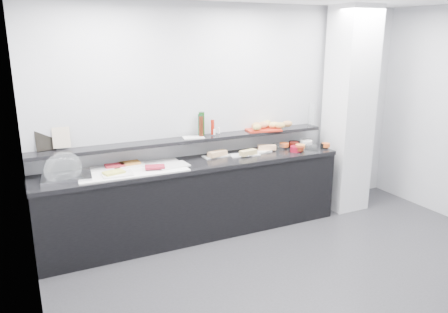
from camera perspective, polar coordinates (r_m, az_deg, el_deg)
name	(u,v)px	position (r m, az deg, el deg)	size (l,w,h in m)	color
ground	(334,289)	(4.43, 14.14, -16.49)	(5.00, 5.00, 0.00)	#2D2D30
back_wall	(237,115)	(5.52, 1.72, 5.41)	(5.00, 0.02, 2.70)	#B7B9BE
column	(349,111)	(6.09, 15.97, 5.76)	(0.50, 0.50, 2.70)	white
buffet_cabinet	(196,200)	(5.22, -3.69, -5.75)	(3.60, 0.60, 0.85)	black
counter_top	(195,164)	(5.08, -3.77, -1.01)	(3.62, 0.62, 0.05)	black
wall_shelf	(189,140)	(5.17, -4.56, 2.19)	(3.60, 0.25, 0.04)	black
cloche_base	(67,178)	(4.72, -19.85, -2.65)	(0.48, 0.32, 0.04)	#AAABB1
cloche_dome	(63,169)	(4.68, -20.26, -1.50)	(0.40, 0.26, 0.34)	white
linen_runner	(132,170)	(4.84, -11.95, -1.76)	(1.16, 0.55, 0.01)	white
platter_meat_a	(102,168)	(4.93, -15.67, -1.51)	(0.27, 0.18, 0.01)	silver
food_meat_a	(115,165)	(4.94, -14.08, -1.12)	(0.21, 0.13, 0.02)	maroon
platter_salmon	(132,166)	(4.96, -11.91, -1.17)	(0.28, 0.19, 0.01)	white
food_salmon	(130,163)	(4.99, -12.23, -0.84)	(0.22, 0.14, 0.02)	orange
platter_cheese	(118,174)	(4.68, -13.73, -2.27)	(0.31, 0.21, 0.01)	white
food_cheese	(114,172)	(4.69, -14.19, -2.02)	(0.21, 0.13, 0.02)	#CFCD50
platter_meat_b	(173,165)	(4.89, -6.72, -1.15)	(0.34, 0.23, 0.01)	white
food_meat_b	(155,167)	(4.80, -9.02, -1.33)	(0.21, 0.13, 0.02)	maroon
sandwich_plate_left	(216,156)	(5.30, -1.02, 0.08)	(0.33, 0.14, 0.01)	white
sandwich_food_left	(217,154)	(5.26, -0.87, 0.39)	(0.24, 0.09, 0.06)	tan
tongs_left	(213,157)	(5.22, -1.43, -0.03)	(0.01, 0.01, 0.16)	#BABDC1
sandwich_plate_mid	(245,155)	(5.36, 2.70, 0.24)	(0.37, 0.16, 0.01)	white
sandwich_food_mid	(248,153)	(5.31, 3.18, 0.52)	(0.22, 0.09, 0.06)	tan
tongs_mid	(246,156)	(5.25, 2.85, 0.05)	(0.01, 0.01, 0.16)	#BBBEC2
sandwich_plate_right	(257,152)	(5.50, 4.28, 0.62)	(0.37, 0.16, 0.01)	white
sandwich_food_right	(267,147)	(5.58, 5.61, 1.19)	(0.23, 0.09, 0.06)	#E3A677
tongs_right	(270,151)	(5.52, 6.05, 0.74)	(0.01, 0.01, 0.16)	#ACAEB2
bowl_glass_fruit	(278,147)	(5.67, 7.09, 1.26)	(0.16, 0.16, 0.07)	white
fill_glass_fruit	(284,145)	(5.73, 7.86, 1.52)	(0.12, 0.12, 0.05)	#F05B20
bowl_black_jam	(294,144)	(5.84, 9.15, 1.60)	(0.15, 0.15, 0.07)	black
fill_black_jam	(294,144)	(5.80, 9.12, 1.63)	(0.12, 0.12, 0.05)	#51100B
bowl_glass_cream	(306,142)	(5.98, 10.70, 1.84)	(0.17, 0.17, 0.07)	white
fill_glass_cream	(306,142)	(5.92, 10.63, 1.85)	(0.17, 0.17, 0.05)	white
bowl_red_jam	(296,149)	(5.59, 9.35, 0.97)	(0.14, 0.14, 0.07)	maroon
fill_red_jam	(299,149)	(5.57, 9.83, 1.03)	(0.11, 0.11, 0.05)	#611E0D
bowl_glass_salmon	(311,147)	(5.71, 11.31, 1.18)	(0.15, 0.15, 0.07)	silver
fill_glass_salmon	(300,146)	(5.68, 9.91, 1.31)	(0.12, 0.12, 0.05)	orange
bowl_black_fruit	(324,146)	(5.83, 12.98, 1.38)	(0.10, 0.10, 0.07)	black
fill_black_fruit	(326,145)	(5.82, 13.16, 1.46)	(0.10, 0.10, 0.05)	#D8561D
framed_print	(45,138)	(4.93, -22.36, 2.21)	(0.19, 0.02, 0.26)	black
print_art	(61,138)	(4.91, -20.48, 2.34)	(0.18, 0.00, 0.22)	tan
condiment_tray	(193,137)	(5.18, -4.02, 2.51)	(0.25, 0.15, 0.01)	white
bottle_green_a	(200,125)	(5.22, -3.10, 4.15)	(0.06, 0.06, 0.26)	#0F3A1B
bottle_brown	(201,126)	(5.19, -3.01, 3.97)	(0.05, 0.05, 0.24)	#3D180B
bottle_green_b	(202,124)	(5.24, -2.93, 4.31)	(0.07, 0.07, 0.28)	#10380F
bottle_hot	(213,127)	(5.27, -1.50, 3.84)	(0.04, 0.04, 0.18)	#A3190B
shaker_salt	(214,132)	(5.27, -1.29, 3.24)	(0.03, 0.03, 0.07)	white
shaker_pepper	(219,131)	(5.35, -0.68, 3.41)	(0.03, 0.03, 0.07)	white
bread_tray	(262,129)	(5.62, 5.04, 3.56)	(0.43, 0.30, 0.02)	#B32513
bread_roll_nw	(256,125)	(5.61, 4.26, 4.07)	(0.14, 0.09, 0.08)	#B07B43
bread_roll_n	(264,125)	(5.66, 5.20, 4.16)	(0.15, 0.10, 0.08)	tan
bread_roll_ne	(267,123)	(5.74, 5.66, 4.31)	(0.14, 0.09, 0.08)	#B29544
bread_roll_sw	(257,127)	(5.48, 4.32, 3.81)	(0.14, 0.09, 0.08)	#B09243
bread_roll_s	(280,125)	(5.63, 7.35, 4.05)	(0.13, 0.09, 0.08)	#B18E43
bread_roll_se	(287,124)	(5.75, 8.26, 4.25)	(0.15, 0.09, 0.08)	#B37A44
bread_roll_midw	(262,125)	(5.61, 5.01, 4.06)	(0.14, 0.09, 0.08)	#AF6D43
bread_roll_mide	(274,125)	(5.66, 6.55, 4.13)	(0.16, 0.10, 0.08)	#D5A551
carafe	(312,114)	(6.01, 11.38, 5.44)	(0.10, 0.10, 0.30)	white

